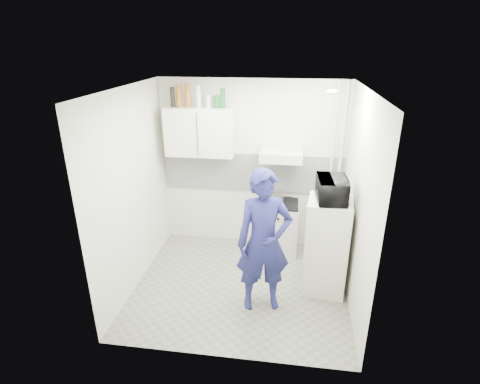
# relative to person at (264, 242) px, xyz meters

# --- Properties ---
(floor) EXTENTS (2.80, 2.80, 0.00)m
(floor) POSITION_rel_person_xyz_m (-0.32, 0.34, -0.89)
(floor) COLOR gray
(floor) RESTS_ON ground
(ceiling) EXTENTS (2.80, 2.80, 0.00)m
(ceiling) POSITION_rel_person_xyz_m (-0.32, 0.34, 1.71)
(ceiling) COLOR white
(ceiling) RESTS_ON wall_back
(wall_back) EXTENTS (2.80, 0.00, 2.80)m
(wall_back) POSITION_rel_person_xyz_m (-0.32, 1.59, 0.41)
(wall_back) COLOR silver
(wall_back) RESTS_ON floor
(wall_left) EXTENTS (0.00, 2.60, 2.60)m
(wall_left) POSITION_rel_person_xyz_m (-1.72, 0.34, 0.41)
(wall_left) COLOR silver
(wall_left) RESTS_ON floor
(wall_right) EXTENTS (0.00, 2.60, 2.60)m
(wall_right) POSITION_rel_person_xyz_m (1.08, 0.34, 0.41)
(wall_right) COLOR silver
(wall_right) RESTS_ON floor
(person) EXTENTS (0.73, 0.57, 1.79)m
(person) POSITION_rel_person_xyz_m (0.00, 0.00, 0.00)
(person) COLOR navy
(person) RESTS_ON floor
(stove) EXTENTS (0.49, 0.49, 0.79)m
(stove) POSITION_rel_person_xyz_m (0.17, 1.34, -0.50)
(stove) COLOR beige
(stove) RESTS_ON floor
(fridge) EXTENTS (0.59, 0.59, 1.29)m
(fridge) POSITION_rel_person_xyz_m (0.78, 0.45, -0.25)
(fridge) COLOR silver
(fridge) RESTS_ON floor
(stove_top) EXTENTS (0.47, 0.47, 0.03)m
(stove_top) POSITION_rel_person_xyz_m (0.17, 1.34, -0.09)
(stove_top) COLOR black
(stove_top) RESTS_ON stove
(saucepan) EXTENTS (0.19, 0.19, 0.11)m
(saucepan) POSITION_rel_person_xyz_m (0.10, 1.38, -0.02)
(saucepan) COLOR silver
(saucepan) RESTS_ON stove_top
(microwave) EXTENTS (0.53, 0.37, 0.28)m
(microwave) POSITION_rel_person_xyz_m (0.78, 0.45, 0.53)
(microwave) COLOR black
(microwave) RESTS_ON fridge
(bottle_a) EXTENTS (0.06, 0.06, 0.28)m
(bottle_a) POSITION_rel_person_xyz_m (-1.46, 1.42, 1.44)
(bottle_a) COLOR black
(bottle_a) RESTS_ON upper_cabinet
(bottle_b) EXTENTS (0.08, 0.08, 0.30)m
(bottle_b) POSITION_rel_person_xyz_m (-1.36, 1.42, 1.46)
(bottle_b) COLOR brown
(bottle_b) RESTS_ON upper_cabinet
(bottle_c) EXTENTS (0.08, 0.08, 0.33)m
(bottle_c) POSITION_rel_person_xyz_m (-1.23, 1.42, 1.47)
(bottle_c) COLOR brown
(bottle_c) RESTS_ON upper_cabinet
(bottle_d) EXTENTS (0.07, 0.07, 0.32)m
(bottle_d) POSITION_rel_person_xyz_m (-1.08, 1.42, 1.47)
(bottle_d) COLOR #B2B7BC
(bottle_d) RESTS_ON upper_cabinet
(canister_a) EXTENTS (0.07, 0.07, 0.17)m
(canister_a) POSITION_rel_person_xyz_m (-0.94, 1.42, 1.39)
(canister_a) COLOR #B2B7BC
(canister_a) RESTS_ON upper_cabinet
(canister_b) EXTENTS (0.09, 0.09, 0.18)m
(canister_b) POSITION_rel_person_xyz_m (-0.82, 1.42, 1.39)
(canister_b) COLOR #144C1E
(canister_b) RESTS_ON upper_cabinet
(bottle_e) EXTENTS (0.07, 0.07, 0.28)m
(bottle_e) POSITION_rel_person_xyz_m (-0.73, 1.42, 1.44)
(bottle_e) COLOR #144C1E
(bottle_e) RESTS_ON upper_cabinet
(upper_cabinet) EXTENTS (1.00, 0.35, 0.70)m
(upper_cabinet) POSITION_rel_person_xyz_m (-1.07, 1.42, 0.96)
(upper_cabinet) COLOR silver
(upper_cabinet) RESTS_ON wall_back
(range_hood) EXTENTS (0.60, 0.50, 0.14)m
(range_hood) POSITION_rel_person_xyz_m (0.13, 1.34, 0.68)
(range_hood) COLOR beige
(range_hood) RESTS_ON wall_back
(backsplash) EXTENTS (2.74, 0.03, 0.60)m
(backsplash) POSITION_rel_person_xyz_m (-0.32, 1.58, 0.31)
(backsplash) COLOR white
(backsplash) RESTS_ON wall_back
(pipe_a) EXTENTS (0.05, 0.05, 2.60)m
(pipe_a) POSITION_rel_person_xyz_m (0.98, 1.51, 0.41)
(pipe_a) COLOR beige
(pipe_a) RESTS_ON floor
(pipe_b) EXTENTS (0.04, 0.04, 2.60)m
(pipe_b) POSITION_rel_person_xyz_m (0.86, 1.51, 0.41)
(pipe_b) COLOR beige
(pipe_b) RESTS_ON floor
(ceiling_spot_fixture) EXTENTS (0.10, 0.10, 0.02)m
(ceiling_spot_fixture) POSITION_rel_person_xyz_m (0.68, 0.54, 1.68)
(ceiling_spot_fixture) COLOR white
(ceiling_spot_fixture) RESTS_ON ceiling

